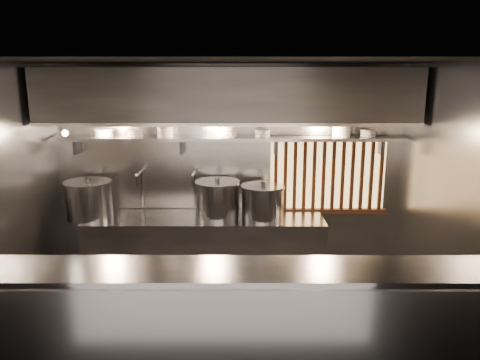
{
  "coord_description": "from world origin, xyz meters",
  "views": [
    {
      "loc": [
        0.15,
        -4.53,
        2.72
      ],
      "look_at": [
        0.15,
        0.55,
        1.52
      ],
      "focal_mm": 35.0,
      "sensor_mm": 36.0,
      "label": 1
    }
  ],
  "objects_px": {
    "stock_pot_mid": "(217,199)",
    "stock_pot_right": "(263,202)",
    "stock_pot_left": "(89,199)",
    "heat_lamp": "(63,128)",
    "pendant_bulb": "(220,133)"
  },
  "relations": [
    {
      "from": "heat_lamp",
      "to": "pendant_bulb",
      "type": "relative_size",
      "value": 1.87
    },
    {
      "from": "heat_lamp",
      "to": "stock_pot_mid",
      "type": "relative_size",
      "value": 0.56
    },
    {
      "from": "stock_pot_left",
      "to": "stock_pot_mid",
      "type": "xyz_separation_m",
      "value": [
        1.61,
        0.04,
        -0.0
      ]
    },
    {
      "from": "pendant_bulb",
      "to": "stock_pot_left",
      "type": "height_order",
      "value": "pendant_bulb"
    },
    {
      "from": "pendant_bulb",
      "to": "stock_pot_mid",
      "type": "height_order",
      "value": "pendant_bulb"
    },
    {
      "from": "stock_pot_mid",
      "to": "stock_pot_right",
      "type": "bearing_deg",
      "value": -6.24
    },
    {
      "from": "stock_pot_right",
      "to": "stock_pot_left",
      "type": "bearing_deg",
      "value": 179.5
    },
    {
      "from": "stock_pot_mid",
      "to": "stock_pot_right",
      "type": "relative_size",
      "value": 0.98
    },
    {
      "from": "stock_pot_left",
      "to": "stock_pot_mid",
      "type": "height_order",
      "value": "stock_pot_left"
    },
    {
      "from": "pendant_bulb",
      "to": "stock_pot_right",
      "type": "xyz_separation_m",
      "value": [
        0.53,
        -0.1,
        -0.85
      ]
    },
    {
      "from": "pendant_bulb",
      "to": "stock_pot_right",
      "type": "relative_size",
      "value": 0.29
    },
    {
      "from": "pendant_bulb",
      "to": "stock_pot_mid",
      "type": "distance_m",
      "value": 0.83
    },
    {
      "from": "heat_lamp",
      "to": "stock_pot_left",
      "type": "relative_size",
      "value": 0.47
    },
    {
      "from": "heat_lamp",
      "to": "stock_pot_right",
      "type": "distance_m",
      "value": 2.53
    },
    {
      "from": "heat_lamp",
      "to": "stock_pot_right",
      "type": "height_order",
      "value": "heat_lamp"
    }
  ]
}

